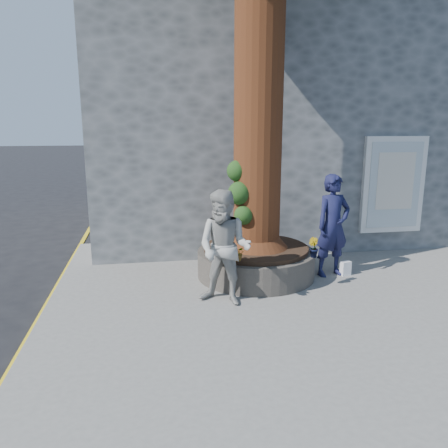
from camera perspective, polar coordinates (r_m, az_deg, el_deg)
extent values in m
plane|color=black|center=(6.88, 1.49, -13.58)|extent=(120.00, 120.00, 0.00)
cube|color=slate|center=(8.12, 10.69, -9.07)|extent=(9.00, 8.00, 0.12)
cube|color=yellow|center=(7.90, -22.75, -10.98)|extent=(0.10, 30.00, 0.01)
cube|color=#525557|center=(13.74, 6.17, 12.60)|extent=(10.00, 8.00, 6.00)
cube|color=black|center=(14.08, 6.51, 25.52)|extent=(10.30, 8.30, 0.30)
cube|color=white|center=(10.78, 21.23, 4.78)|extent=(1.50, 0.12, 2.20)
cube|color=silver|center=(10.73, 21.39, 4.73)|extent=(1.25, 0.04, 1.95)
cube|color=silver|center=(10.70, 21.49, 5.24)|extent=(0.90, 0.02, 1.30)
cylinder|color=black|center=(8.71, 4.17, -5.08)|extent=(2.30, 2.30, 0.52)
cylinder|color=black|center=(8.62, 4.20, -3.19)|extent=(2.04, 2.04, 0.08)
cylinder|color=#471E11|center=(8.40, 4.66, 22.50)|extent=(0.90, 0.90, 7.50)
cone|color=#471E11|center=(8.52, 4.24, -0.67)|extent=(1.24, 1.24, 0.70)
sphere|color=#143A13|center=(8.10, 2.05, 4.06)|extent=(0.44, 0.44, 0.44)
sphere|color=#143A13|center=(8.09, 2.58, 1.16)|extent=(0.36, 0.36, 0.36)
sphere|color=#143A13|center=(8.16, 1.76, 6.96)|extent=(0.40, 0.40, 0.40)
imported|color=#15183C|center=(8.79, 14.02, -0.21)|extent=(0.82, 0.64, 2.02)
imported|color=#9F9E98|center=(7.17, 0.08, -3.15)|extent=(1.18, 1.10, 1.92)
cube|color=white|center=(9.07, 15.59, -5.59)|extent=(0.22, 0.16, 0.28)
imported|color=gray|center=(9.15, 1.45, -0.91)|extent=(0.19, 0.14, 0.32)
imported|color=gray|center=(8.03, 11.58, -3.02)|extent=(0.24, 0.25, 0.36)
imported|color=gray|center=(7.60, -0.50, -3.81)|extent=(0.22, 0.22, 0.32)
imported|color=gray|center=(7.66, 1.87, -3.80)|extent=(0.28, 0.30, 0.29)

